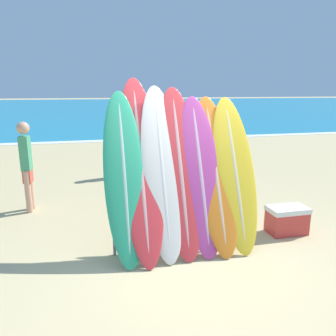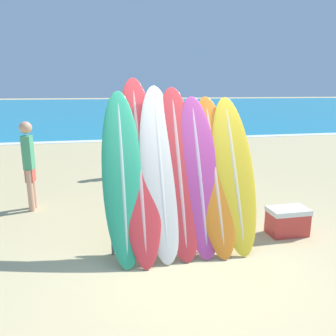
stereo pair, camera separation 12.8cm
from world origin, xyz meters
name	(u,v)px [view 2 (the right image)]	position (x,y,z in m)	size (l,w,h in m)	color
ground_plane	(194,257)	(0.00, 0.00, 0.00)	(160.00, 160.00, 0.00)	tan
ocean_water	(108,106)	(0.00, 39.59, 0.00)	(120.00, 60.00, 0.01)	teal
surfboard_rack	(180,214)	(-0.12, 0.29, 0.50)	(1.87, 0.04, 0.93)	slate
surfboard_slot_0	(122,175)	(-0.88, 0.33, 1.07)	(0.52, 1.08, 2.15)	#289E70
surfboard_slot_1	(139,167)	(-0.65, 0.40, 1.16)	(0.55, 1.29, 2.32)	red
surfboard_slot_2	(161,170)	(-0.37, 0.35, 1.11)	(0.54, 1.09, 2.22)	silver
surfboard_slot_3	(179,170)	(-0.12, 0.35, 1.10)	(0.57, 1.06, 2.19)	red
surfboard_slot_4	(199,175)	(0.15, 0.31, 1.03)	(0.56, 0.98, 2.07)	#B23D8E
surfboard_slot_5	(215,174)	(0.37, 0.32, 1.03)	(0.55, 1.07, 2.06)	orange
surfboard_slot_6	(234,173)	(0.65, 0.31, 1.03)	(0.57, 1.01, 2.05)	yellow
person_near_water	(223,146)	(1.54, 3.05, 0.91)	(0.28, 0.22, 1.67)	beige
person_mid_beach	(146,136)	(-0.01, 4.43, 0.99)	(0.30, 0.24, 1.82)	#846047
person_far_left	(29,163)	(-2.40, 2.29, 0.88)	(0.22, 0.27, 1.61)	tan
cooler_box	(287,221)	(1.58, 0.39, 0.21)	(0.59, 0.36, 0.42)	red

